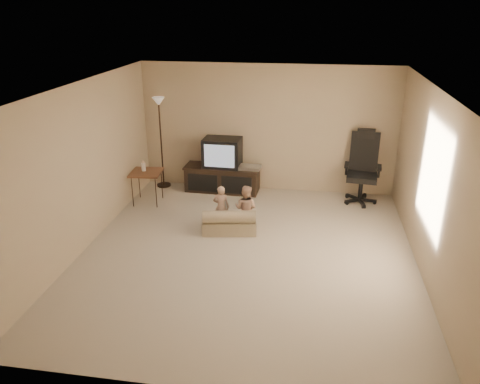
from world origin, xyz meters
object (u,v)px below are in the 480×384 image
object	(u,v)px
toddler_right	(246,209)
child_sofa	(229,222)
tv_stand	(223,169)
toddler_left	(221,207)
office_chair	(362,177)
side_table	(146,173)
floor_lamp	(160,122)

from	to	relation	value
toddler_right	child_sofa	bearing A→B (deg)	35.71
tv_stand	toddler_left	size ratio (longest dim) A/B	2.04
office_chair	child_sofa	world-z (taller)	office_chair
office_chair	toddler_right	distance (m)	2.55
tv_stand	toddler_right	bearing A→B (deg)	-65.06
side_table	floor_lamp	bearing A→B (deg)	88.00
toddler_left	office_chair	bearing A→B (deg)	-149.91
side_table	child_sofa	xyz separation A→B (m)	(1.76, -0.99, -0.42)
floor_lamp	toddler_left	world-z (taller)	floor_lamp
toddler_right	toddler_left	bearing A→B (deg)	8.09
floor_lamp	tv_stand	bearing A→B (deg)	-2.64
tv_stand	toddler_left	xyz separation A→B (m)	(0.30, -1.66, -0.08)
toddler_right	tv_stand	bearing A→B (deg)	-51.32
tv_stand	side_table	bearing A→B (deg)	-145.43
side_table	child_sofa	distance (m)	2.06
toddler_left	toddler_right	bearing A→B (deg)	169.53
tv_stand	toddler_left	distance (m)	1.69
office_chair	toddler_right	xyz separation A→B (m)	(-1.98, -1.61, -0.09)
office_chair	side_table	bearing A→B (deg)	-163.77
office_chair	toddler_left	xyz separation A→B (m)	(-2.41, -1.55, -0.12)
office_chair	side_table	size ratio (longest dim) A/B	1.64
child_sofa	tv_stand	bearing A→B (deg)	94.71
child_sofa	toddler_right	distance (m)	0.36
office_chair	floor_lamp	xyz separation A→B (m)	(-3.97, 0.17, 0.85)
tv_stand	floor_lamp	size ratio (longest dim) A/B	0.83
office_chair	floor_lamp	world-z (taller)	floor_lamp
toddler_left	floor_lamp	bearing A→B (deg)	-50.37
floor_lamp	toddler_right	distance (m)	2.83
floor_lamp	child_sofa	xyz separation A→B (m)	(1.73, -1.87, -1.17)
floor_lamp	toddler_right	bearing A→B (deg)	-41.80
toddler_right	floor_lamp	bearing A→B (deg)	-25.89
floor_lamp	child_sofa	size ratio (longest dim) A/B	1.94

